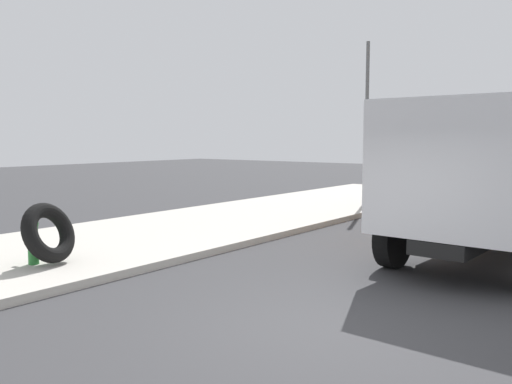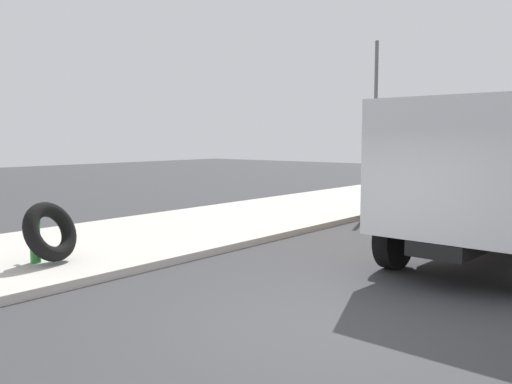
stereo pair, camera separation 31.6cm
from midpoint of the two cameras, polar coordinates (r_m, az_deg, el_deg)
name	(u,v)px [view 1 (the left image)]	position (r m, az deg, el deg)	size (l,w,h in m)	color
ground_plane	(330,329)	(6.99, 6.46, -14.19)	(80.00, 80.00, 0.00)	#38383A
sidewalk_curb	(41,255)	(11.60, -22.40, -6.17)	(36.00, 5.00, 0.15)	#BCB7AD
fire_hydrant	(33,240)	(10.40, -23.23, -4.64)	(0.21, 0.47, 0.82)	#2D8438
loose_tire	(49,233)	(10.28, -21.81, -4.00)	(1.11, 1.11, 0.27)	black
dump_truck_orange	(502,177)	(11.62, 23.77, 1.45)	(7.11, 3.06, 3.00)	orange
dump_truck_gray	(479,161)	(19.31, 21.98, 3.03)	(7.02, 2.85, 3.00)	slate
street_light_pole	(367,124)	(18.71, 11.09, 7.09)	(0.12, 0.12, 5.42)	#595B5E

